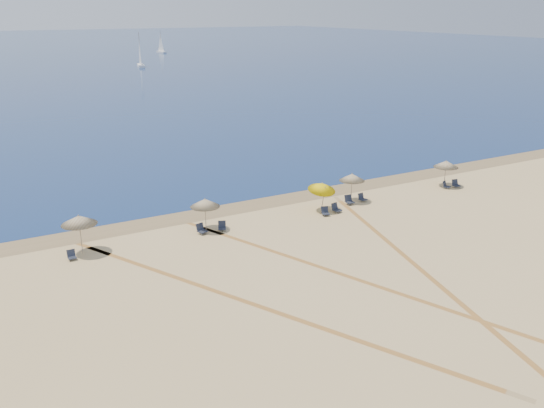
{
  "coord_description": "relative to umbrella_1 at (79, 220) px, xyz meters",
  "views": [
    {
      "loc": [
        -18.5,
        -13.37,
        14.46
      ],
      "look_at": [
        0.0,
        20.0,
        1.3
      ],
      "focal_mm": 37.57,
      "sensor_mm": 36.0,
      "label": 1
    }
  ],
  "objects": [
    {
      "name": "chair_8",
      "position": [
        29.77,
        -1.12,
        -1.92
      ],
      "size": [
        0.7,
        0.75,
        0.62
      ],
      "rotation": [
        0.0,
        0.0,
        0.39
      ],
      "color": "black",
      "rests_on": "ground"
    },
    {
      "name": "chair_7",
      "position": [
        21.45,
        -0.39,
        -1.92
      ],
      "size": [
        0.6,
        0.68,
        0.63
      ],
      "rotation": [
        0.0,
        0.0,
        0.14
      ],
      "color": "black",
      "rests_on": "ground"
    },
    {
      "name": "chair_3",
      "position": [
        9.21,
        -0.71,
        -1.92
      ],
      "size": [
        0.72,
        0.77,
        0.63
      ],
      "rotation": [
        0.0,
        0.0,
        -0.41
      ],
      "color": "black",
      "rests_on": "ground"
    },
    {
      "name": "ground",
      "position": [
        13.06,
        -20.85,
        -2.19
      ],
      "size": [
        160.0,
        160.0,
        0.0
      ],
      "primitive_type": "plane",
      "color": "tan",
      "rests_on": "ground"
    },
    {
      "name": "chair_6",
      "position": [
        20.13,
        -0.47,
        -1.88
      ],
      "size": [
        0.65,
        0.75,
        0.71
      ],
      "rotation": [
        0.0,
        0.0,
        -0.1
      ],
      "color": "black",
      "rests_on": "ground"
    },
    {
      "name": "wet_sand",
      "position": [
        13.06,
        3.15,
        -2.19
      ],
      "size": [
        500.0,
        500.0,
        0.0
      ],
      "primitive_type": "plane",
      "color": "olive",
      "rests_on": "ground"
    },
    {
      "name": "sailboat_1",
      "position": [
        58.74,
        159.7,
        0.03
      ],
      "size": [
        2.08,
        5.08,
        7.35
      ],
      "rotation": [
        0.0,
        0.0,
        0.17
      ],
      "color": "white",
      "rests_on": "ocean"
    },
    {
      "name": "umbrella_2",
      "position": [
        8.25,
        -0.14,
        -0.22
      ],
      "size": [
        2.03,
        2.03,
        2.32
      ],
      "color": "gray",
      "rests_on": "ground"
    },
    {
      "name": "chair_5",
      "position": [
        18.17,
        -1.49,
        -1.89
      ],
      "size": [
        0.68,
        0.76,
        0.68
      ],
      "rotation": [
        0.0,
        0.0,
        0.2
      ],
      "color": "black",
      "rests_on": "ground"
    },
    {
      "name": "chair_1",
      "position": [
        -0.77,
        -0.68,
        -1.94
      ],
      "size": [
        0.49,
        0.58,
        0.59
      ],
      "rotation": [
        0.0,
        0.0,
        0.01
      ],
      "color": "black",
      "rests_on": "ground"
    },
    {
      "name": "chair_4",
      "position": [
        17.09,
        -1.67,
        -1.91
      ],
      "size": [
        0.68,
        0.74,
        0.64
      ],
      "rotation": [
        0.0,
        0.0,
        -0.28
      ],
      "color": "black",
      "rests_on": "ground"
    },
    {
      "name": "umbrella_3",
      "position": [
        17.39,
        -0.73,
        -0.29
      ],
      "size": [
        2.08,
        2.15,
        2.4
      ],
      "color": "gray",
      "rests_on": "ground"
    },
    {
      "name": "umbrella_1",
      "position": [
        0.0,
        0.0,
        0.0
      ],
      "size": [
        2.19,
        2.19,
        2.54
      ],
      "color": "gray",
      "rests_on": "ground"
    },
    {
      "name": "umbrella_5",
      "position": [
        30.09,
        -0.59,
        -0.23
      ],
      "size": [
        2.1,
        2.1,
        2.3
      ],
      "color": "gray",
      "rests_on": "ground"
    },
    {
      "name": "chair_9",
      "position": [
        30.72,
        -1.31,
        -1.9
      ],
      "size": [
        0.64,
        0.72,
        0.66
      ],
      "rotation": [
        0.0,
        0.0,
        -0.14
      ],
      "color": "black",
      "rests_on": "ground"
    },
    {
      "name": "tire_tracks",
      "position": [
        11.61,
        -10.89,
        -2.19
      ],
      "size": [
        46.9,
        39.23,
        0.0
      ],
      "color": "tan",
      "rests_on": "ground"
    },
    {
      "name": "chair_2",
      "position": [
        7.73,
        -0.59,
        -1.89
      ],
      "size": [
        0.73,
        0.8,
        0.69
      ],
      "rotation": [
        0.0,
        0.0,
        0.28
      ],
      "color": "black",
      "rests_on": "ground"
    },
    {
      "name": "sailboat_0",
      "position": [
        38.17,
        114.97,
        0.42
      ],
      "size": [
        2.53,
        5.97,
        8.63
      ],
      "rotation": [
        0.0,
        0.0,
        -0.19
      ],
      "color": "white",
      "rests_on": "ocean"
    },
    {
      "name": "ocean",
      "position": [
        13.06,
        204.15,
        -2.19
      ],
      "size": [
        500.0,
        500.0,
        0.0
      ],
      "primitive_type": "plane",
      "color": "#0C2151",
      "rests_on": "ground"
    },
    {
      "name": "umbrella_4",
      "position": [
        20.66,
        -0.02,
        -0.2
      ],
      "size": [
        1.98,
        1.98,
        2.33
      ],
      "color": "gray",
      "rests_on": "ground"
    }
  ]
}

